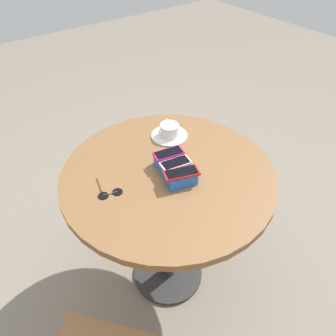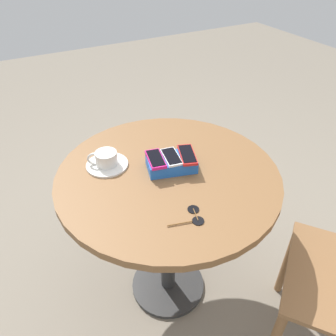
% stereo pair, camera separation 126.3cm
% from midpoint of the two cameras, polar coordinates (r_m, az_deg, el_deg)
% --- Properties ---
extents(ground_plane, '(8.00, 8.00, 0.00)m').
position_cam_midpoint_polar(ground_plane, '(1.71, -18.96, -31.37)').
color(ground_plane, gray).
extents(round_table, '(0.85, 0.85, 0.74)m').
position_cam_midpoint_polar(round_table, '(1.19, -25.11, -19.93)').
color(round_table, '#2D2D2D').
rests_on(round_table, ground_plane).
extents(phone_box, '(0.20, 0.16, 0.05)m').
position_cam_midpoint_polar(phone_box, '(1.08, -26.14, -14.43)').
color(phone_box, blue).
rests_on(phone_box, round_table).
extents(phone_red, '(0.10, 0.14, 0.01)m').
position_cam_midpoint_polar(phone_red, '(1.05, -23.30, -12.99)').
color(phone_red, red).
rests_on(phone_red, phone_box).
extents(phone_white, '(0.08, 0.12, 0.01)m').
position_cam_midpoint_polar(phone_white, '(1.06, -26.52, -13.39)').
color(phone_white, silver).
rests_on(phone_white, phone_box).
extents(phone_magenta, '(0.08, 0.13, 0.01)m').
position_cam_midpoint_polar(phone_magenta, '(1.08, -29.76, -13.67)').
color(phone_magenta, '#D11975').
rests_on(phone_magenta, phone_box).
extents(saucer, '(0.16, 0.16, 0.01)m').
position_cam_midpoint_polar(saucer, '(1.23, -36.29, -12.93)').
color(saucer, silver).
rests_on(saucer, round_table).
extents(coffee_cup, '(0.11, 0.08, 0.06)m').
position_cam_midpoint_polar(coffee_cup, '(1.21, -36.96, -11.93)').
color(coffee_cup, silver).
rests_on(coffee_cup, saucer).
extents(sunglasses, '(0.13, 0.09, 0.01)m').
position_cam_midpoint_polar(sunglasses, '(0.96, -27.56, -27.63)').
color(sunglasses, black).
rests_on(sunglasses, round_table).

